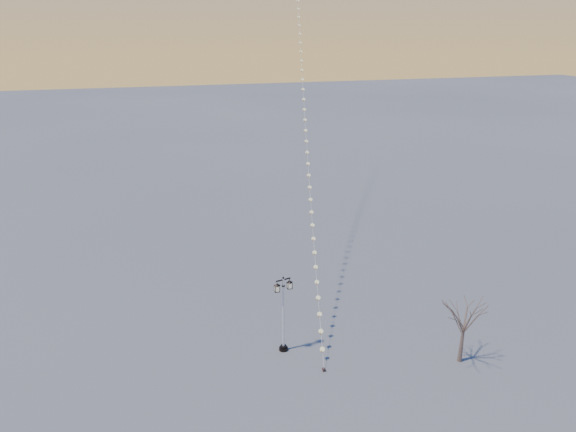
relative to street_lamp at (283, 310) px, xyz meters
name	(u,v)px	position (x,y,z in m)	size (l,w,h in m)	color
ground	(346,364)	(3.02, -2.34, -2.64)	(300.00, 300.00, 0.00)	#585859
street_lamp	(283,310)	(0.00, 0.00, 0.00)	(1.19, 0.59, 4.77)	black
bare_tree	(465,317)	(9.32, -3.79, 0.20)	(2.47, 2.47, 4.09)	brown
kite_train	(305,89)	(6.56, 16.99, 10.33)	(10.51, 39.68, 26.16)	black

